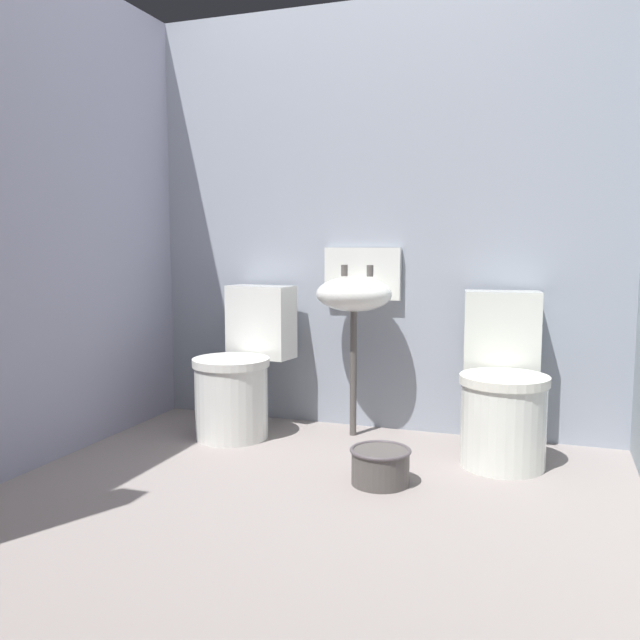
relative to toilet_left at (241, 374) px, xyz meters
name	(u,v)px	position (x,y,z in m)	size (l,w,h in m)	color
ground_plane	(292,524)	(0.66, -0.91, -0.36)	(2.97, 2.93, 0.08)	gray
wall_back	(381,220)	(0.66, 0.40, 0.82)	(2.97, 0.10, 2.28)	#949CAA
wall_left	(15,214)	(-0.68, -0.81, 0.82)	(0.10, 2.73, 2.28)	#9696B0
toilet_left	(241,374)	(0.00, 0.00, 0.00)	(0.45, 0.63, 0.78)	silver
toilet_right	(503,393)	(1.35, 0.00, 0.00)	(0.45, 0.63, 0.78)	white
sink	(355,293)	(0.58, 0.19, 0.43)	(0.42, 0.35, 0.99)	#514C49
bucket	(380,465)	(0.89, -0.50, -0.24)	(0.26, 0.26, 0.15)	#514C49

